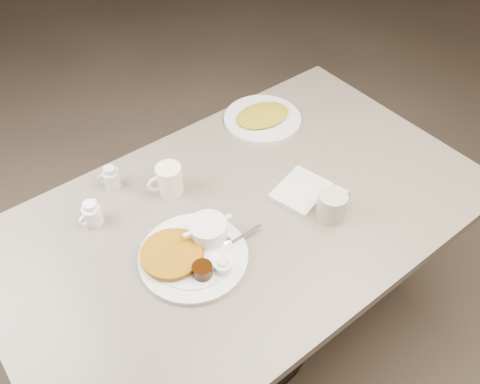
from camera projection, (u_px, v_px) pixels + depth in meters
room at (246, 6)px, 1.01m from camera, size 7.04×8.04×2.84m
diner_table at (244, 245)px, 1.61m from camera, size 1.50×0.90×0.75m
main_plate at (193, 250)px, 1.36m from camera, size 0.39×0.35×0.07m
coffee_mug_near at (332, 205)px, 1.44m from camera, size 0.12×0.09×0.09m
napkin at (301, 191)px, 1.53m from camera, size 0.20×0.17×0.02m
coffee_mug_far at (169, 180)px, 1.51m from camera, size 0.12×0.09×0.10m
creamer_left at (92, 214)px, 1.43m from camera, size 0.08×0.06×0.08m
creamer_right at (111, 178)px, 1.53m from camera, size 0.07×0.05×0.08m
hash_plate at (262, 118)px, 1.78m from camera, size 0.31×0.31×0.04m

